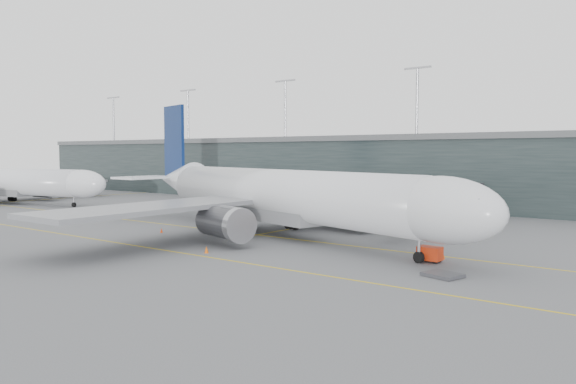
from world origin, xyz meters
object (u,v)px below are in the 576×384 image
Objects in this scene: jet_bridge at (447,197)px; gse_cart at (430,253)px; second_aircraft at (4,182)px; main_aircraft at (279,195)px.

gse_cart is (10.03, -30.27, -3.50)m from jet_bridge.
second_aircraft is at bearing -170.35° from jet_bridge.
main_aircraft reaches higher than gse_cart.
second_aircraft is 24.98× the size of gse_cart.
jet_bridge is at bearing 75.83° from main_aircraft.
second_aircraft reaches higher than gse_cart.
gse_cart is (24.27, -5.26, -4.69)m from main_aircraft.
main_aircraft is at bearing -12.63° from second_aircraft.
main_aircraft is 28.58× the size of gse_cart.
second_aircraft is (-94.29, -23.63, 0.44)m from jet_bridge.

